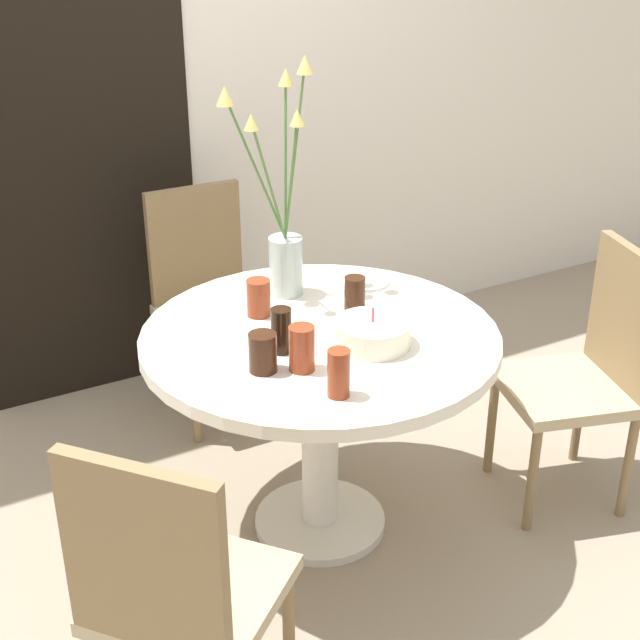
{
  "coord_description": "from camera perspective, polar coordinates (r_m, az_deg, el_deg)",
  "views": [
    {
      "loc": [
        -1.17,
        -2.08,
        1.9
      ],
      "look_at": [
        0.0,
        0.0,
        0.76
      ],
      "focal_mm": 50.0,
      "sensor_mm": 36.0,
      "label": 1
    }
  ],
  "objects": [
    {
      "name": "drink_glass_4",
      "position": [
        2.76,
        -3.95,
        1.42
      ],
      "size": [
        0.07,
        0.07,
        0.12
      ],
      "color": "maroon",
      "rests_on": "dining_table"
    },
    {
      "name": "drink_glass_2",
      "position": [
        2.31,
        1.2,
        -3.43
      ],
      "size": [
        0.06,
        0.06,
        0.13
      ],
      "color": "maroon",
      "rests_on": "dining_table"
    },
    {
      "name": "drink_glass_5",
      "position": [
        2.43,
        -3.68,
        -2.09
      ],
      "size": [
        0.08,
        0.08,
        0.11
      ],
      "color": "#33190C",
      "rests_on": "dining_table"
    },
    {
      "name": "side_plate",
      "position": [
        3.01,
        2.87,
        2.48
      ],
      "size": [
        0.17,
        0.17,
        0.01
      ],
      "color": "white",
      "rests_on": "dining_table"
    },
    {
      "name": "drink_glass_1",
      "position": [
        2.43,
        -1.18,
        -1.83
      ],
      "size": [
        0.07,
        0.07,
        0.13
      ],
      "color": "maroon",
      "rests_on": "dining_table"
    },
    {
      "name": "flower_vase",
      "position": [
        2.85,
        -2.37,
        5.81
      ],
      "size": [
        0.3,
        0.18,
        0.75
      ],
      "color": "#B2C6C1",
      "rests_on": "dining_table"
    },
    {
      "name": "dining_table",
      "position": [
        2.73,
        0.0,
        -3.27
      ],
      "size": [
        1.08,
        1.08,
        0.72
      ],
      "color": "silver",
      "rests_on": "ground_plane"
    },
    {
      "name": "ground_plane",
      "position": [
        3.05,
        0.0,
        -12.91
      ],
      "size": [
        16.0,
        16.0,
        0.0
      ],
      "primitive_type": "plane",
      "color": "gray"
    },
    {
      "name": "doorway_panel",
      "position": [
        3.57,
        -15.19,
        10.51
      ],
      "size": [
        0.9,
        0.01,
        2.05
      ],
      "color": "black",
      "rests_on": "ground_plane"
    },
    {
      "name": "drink_glass_3",
      "position": [
        2.8,
        2.24,
        1.73
      ],
      "size": [
        0.07,
        0.07,
        0.11
      ],
      "color": "#33190C",
      "rests_on": "dining_table"
    },
    {
      "name": "chair_far_back",
      "position": [
        3.51,
        -7.24,
        1.87
      ],
      "size": [
        0.4,
        0.4,
        0.89
      ],
      "rotation": [
        0.0,
        0.0,
        -0.01
      ],
      "color": "tan",
      "rests_on": "ground_plane"
    },
    {
      "name": "chair_left_flank",
      "position": [
        3.08,
        16.9,
        -2.73
      ],
      "size": [
        0.5,
        0.5,
        0.89
      ],
      "rotation": [
        0.0,
        0.0,
        4.42
      ],
      "color": "tan",
      "rests_on": "ground_plane"
    },
    {
      "name": "birthday_cake",
      "position": [
        2.58,
        3.37,
        -0.87
      ],
      "size": [
        0.22,
        0.22,
        0.12
      ],
      "color": "white",
      "rests_on": "dining_table"
    },
    {
      "name": "drink_glass_0",
      "position": [
        2.53,
        -2.49,
        -0.68
      ],
      "size": [
        0.06,
        0.06,
        0.13
      ],
      "color": "black",
      "rests_on": "dining_table"
    },
    {
      "name": "chair_right_flank",
      "position": [
        2.11,
        -9.36,
        -16.57
      ],
      "size": [
        0.56,
        0.56,
        0.89
      ],
      "rotation": [
        0.0,
        0.0,
        2.26
      ],
      "color": "tan",
      "rests_on": "ground_plane"
    },
    {
      "name": "wall_back",
      "position": [
        3.64,
        -10.59,
        15.67
      ],
      "size": [
        8.0,
        0.05,
        2.6
      ],
      "color": "silver",
      "rests_on": "ground_plane"
    }
  ]
}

